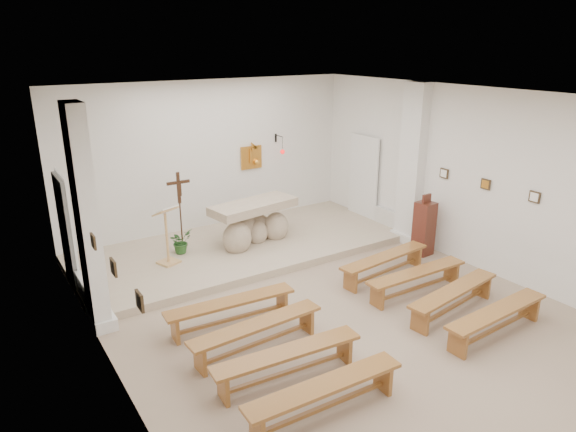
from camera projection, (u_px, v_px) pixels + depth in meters
ground at (346, 320)px, 8.30m from camera, size 7.00×10.00×0.00m
wall_left at (116, 271)px, 5.94m from camera, size 0.02×10.00×3.50m
wall_right at (496, 185)px, 9.53m from camera, size 0.02×10.00×3.50m
wall_back at (210, 158)px, 11.70m from camera, size 7.00×0.02×3.50m
ceiling at (355, 101)px, 7.17m from camera, size 7.00×10.00×0.02m
sanctuary_platform at (243, 247)px, 11.06m from camera, size 6.98×3.00×0.15m
pilaster_left at (87, 221)px, 7.59m from camera, size 0.26×0.55×3.50m
pilaster_right at (412, 165)px, 11.06m from camera, size 0.26×0.55×3.50m
gold_wall_relief at (251, 157)px, 12.25m from camera, size 0.55×0.04×0.55m
sanctuary_lamp at (282, 149)px, 12.36m from camera, size 0.11×0.36×0.44m
station_frame_left_front at (140, 301)px, 5.32m from camera, size 0.03×0.20×0.20m
station_frame_left_mid at (113, 267)px, 6.12m from camera, size 0.03×0.20×0.20m
station_frame_left_rear at (93, 241)px, 6.91m from camera, size 0.03×0.20×0.20m
station_frame_right_front at (535, 197)px, 8.89m from camera, size 0.03×0.20×0.20m
station_frame_right_mid at (486, 184)px, 9.69m from camera, size 0.03×0.20×0.20m
station_frame_right_rear at (444, 173)px, 10.48m from camera, size 0.03×0.20×0.20m
radiator_left at (85, 294)px, 8.59m from camera, size 0.10×0.85×0.52m
radiator_right at (387, 220)px, 12.12m from camera, size 0.10×0.85×0.52m
altar at (253, 225)px, 11.03m from camera, size 2.00×1.02×0.98m
lectern at (167, 235)px, 9.88m from camera, size 0.51×0.47×1.19m
crucifix_stand at (180, 204)px, 10.64m from camera, size 0.49×0.21×1.61m
potted_plant at (181, 241)px, 10.49m from camera, size 0.56×0.54×0.49m
donation_pedestal at (424, 228)px, 10.72m from camera, size 0.38×0.38×1.32m
bench_left_front at (231, 307)px, 8.04m from camera, size 2.12×0.49×0.44m
bench_right_front at (385, 261)px, 9.71m from camera, size 2.13×0.55×0.44m
bench_left_second at (257, 330)px, 7.39m from camera, size 2.12×0.43×0.44m
bench_right_second at (417, 277)px, 9.06m from camera, size 2.11×0.37×0.44m
bench_left_third at (288, 358)px, 6.74m from camera, size 2.12×0.50×0.44m
bench_right_third at (454, 295)px, 8.41m from camera, size 2.13×0.62×0.44m
bench_left_fourth at (325, 392)px, 6.09m from camera, size 2.11×0.42×0.44m
bench_right_fourth at (497, 316)px, 7.76m from camera, size 2.11×0.41×0.44m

